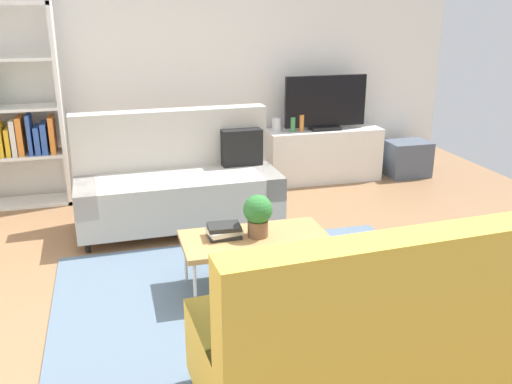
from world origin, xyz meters
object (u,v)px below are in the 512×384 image
at_px(coffee_table, 255,240).
at_px(bottle_0, 293,124).
at_px(tv, 326,103).
at_px(table_book_0, 224,235).
at_px(couch_beige, 178,182).
at_px(storage_trunk, 407,158).
at_px(bookshelf, 4,116).
at_px(vase_0, 277,125).
at_px(tv_console, 323,155).
at_px(bottle_1, 302,123).
at_px(couch_green, 378,331).
at_px(potted_plant, 258,214).

distance_m(coffee_table, bottle_0, 2.65).
height_order(tv, table_book_0, tv).
relative_size(couch_beige, storage_trunk, 3.70).
relative_size(bookshelf, table_book_0, 8.75).
relative_size(coffee_table, vase_0, 7.22).
height_order(couch_beige, tv_console, couch_beige).
xyz_separation_m(tv_console, bottle_1, (-0.30, -0.04, 0.42)).
bearing_deg(coffee_table, couch_beige, 105.30).
relative_size(table_book_0, bottle_0, 1.38).
xyz_separation_m(couch_green, coffee_table, (-0.29, 1.42, -0.05)).
bearing_deg(tv, bookshelf, 179.35).
bearing_deg(table_book_0, tv, 53.62).
height_order(tv, storage_trunk, tv).
bearing_deg(bookshelf, bottle_1, -1.06).
bearing_deg(storage_trunk, bottle_1, 177.55).
height_order(tv_console, storage_trunk, tv_console).
height_order(bookshelf, potted_plant, bookshelf).
relative_size(couch_green, vase_0, 12.77).
relative_size(bookshelf, bottle_1, 10.70).
height_order(couch_green, table_book_0, couch_green).
distance_m(tv_console, vase_0, 0.70).
xyz_separation_m(coffee_table, tv_console, (1.50, 2.43, -0.07)).
height_order(coffee_table, bottle_1, bottle_1).
bearing_deg(couch_green, table_book_0, 105.70).
height_order(coffee_table, tv_console, tv_console).
bearing_deg(coffee_table, bookshelf, 129.62).
bearing_deg(table_book_0, bottle_0, 60.44).
distance_m(coffee_table, bookshelf, 3.23).
relative_size(couch_beige, bookshelf, 0.92).
relative_size(vase_0, bottle_1, 0.78).
height_order(tv_console, bottle_1, bottle_1).
distance_m(couch_beige, coffee_table, 1.47).
bearing_deg(couch_beige, bottle_0, -148.60).
bearing_deg(vase_0, storage_trunk, -5.10).
xyz_separation_m(bookshelf, storage_trunk, (4.63, -0.12, -0.75)).
height_order(couch_beige, tv, tv).
bearing_deg(potted_plant, bottle_1, 63.58).
distance_m(bookshelf, bottle_0, 3.13).
xyz_separation_m(couch_green, vase_0, (0.64, 3.90, 0.27)).
distance_m(couch_green, bottle_1, 3.93).
distance_m(couch_beige, table_book_0, 1.37).
relative_size(couch_beige, tv, 1.92).
xyz_separation_m(table_book_0, vase_0, (1.15, 2.42, 0.28)).
xyz_separation_m(bookshelf, bottle_0, (3.12, -0.06, -0.25)).
bearing_deg(vase_0, potted_plant, -110.08).
bearing_deg(vase_0, bottle_1, -17.87).
distance_m(vase_0, bottle_1, 0.29).
bearing_deg(table_book_0, bookshelf, 127.01).
bearing_deg(bookshelf, vase_0, 0.58).
distance_m(potted_plant, bottle_1, 2.66).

